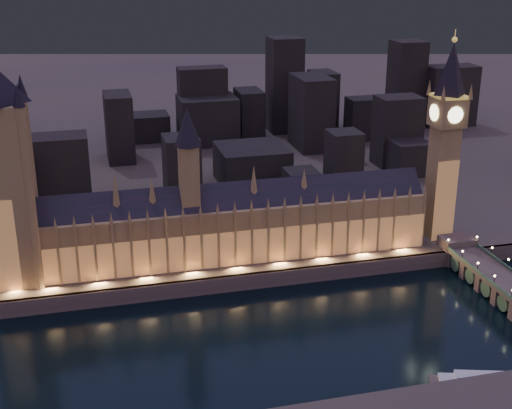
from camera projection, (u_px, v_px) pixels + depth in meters
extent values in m
plane|color=black|center=(276.00, 330.00, 308.90)|extent=(2000.00, 2000.00, 0.00)
cube|color=#3A363A|center=(146.00, 90.00, 779.49)|extent=(2000.00, 960.00, 8.00)
cube|color=#4B4340|center=(253.00, 281.00, 344.71)|extent=(2000.00, 2.50, 8.00)
cube|color=#966F46|center=(231.00, 232.00, 356.02)|extent=(200.16, 21.63, 28.00)
cube|color=#C07F47|center=(235.00, 249.00, 348.46)|extent=(200.00, 0.50, 18.00)
cube|color=black|center=(230.00, 200.00, 350.08)|extent=(200.13, 17.89, 16.26)
cube|color=#966F46|center=(189.00, 178.00, 340.89)|extent=(9.00, 9.00, 32.00)
cone|color=black|center=(187.00, 127.00, 332.15)|extent=(13.00, 13.00, 18.00)
cube|color=#966F46|center=(21.00, 261.00, 323.16)|extent=(1.20, 1.20, 28.00)
cone|color=#966F46|center=(16.00, 226.00, 317.76)|extent=(2.00, 2.00, 6.00)
cube|color=#966F46|center=(40.00, 259.00, 325.09)|extent=(1.20, 1.20, 28.00)
cone|color=#966F46|center=(36.00, 225.00, 319.70)|extent=(2.00, 2.00, 6.00)
cube|color=#966F46|center=(59.00, 258.00, 327.03)|extent=(1.20, 1.20, 28.00)
cone|color=#966F46|center=(55.00, 223.00, 321.64)|extent=(2.00, 2.00, 6.00)
cube|color=#966F46|center=(77.00, 256.00, 328.97)|extent=(1.20, 1.20, 28.00)
cone|color=#966F46|center=(74.00, 221.00, 323.57)|extent=(2.00, 2.00, 6.00)
cube|color=#966F46|center=(96.00, 254.00, 330.90)|extent=(1.20, 1.20, 28.00)
cone|color=#966F46|center=(93.00, 219.00, 325.51)|extent=(2.00, 2.00, 6.00)
cube|color=#966F46|center=(114.00, 252.00, 332.84)|extent=(1.20, 1.20, 28.00)
cone|color=#966F46|center=(111.00, 218.00, 327.44)|extent=(2.00, 2.00, 6.00)
cube|color=#966F46|center=(132.00, 250.00, 334.78)|extent=(1.20, 1.20, 28.00)
cone|color=#966F46|center=(129.00, 216.00, 329.38)|extent=(2.00, 2.00, 6.00)
cube|color=#966F46|center=(149.00, 248.00, 336.71)|extent=(1.20, 1.20, 28.00)
cone|color=#966F46|center=(147.00, 215.00, 331.32)|extent=(2.00, 2.00, 6.00)
cube|color=#966F46|center=(167.00, 247.00, 338.65)|extent=(1.20, 1.20, 28.00)
cone|color=#966F46|center=(165.00, 213.00, 333.25)|extent=(2.00, 2.00, 6.00)
cube|color=#966F46|center=(184.00, 245.00, 340.59)|extent=(1.20, 1.20, 28.00)
cone|color=#966F46|center=(183.00, 211.00, 335.19)|extent=(2.00, 2.00, 6.00)
cube|color=#966F46|center=(202.00, 243.00, 342.52)|extent=(1.20, 1.20, 28.00)
cone|color=#966F46|center=(200.00, 210.00, 337.13)|extent=(2.00, 2.00, 6.00)
cube|color=#966F46|center=(219.00, 241.00, 344.46)|extent=(1.20, 1.20, 28.00)
cone|color=#966F46|center=(218.00, 208.00, 339.06)|extent=(2.00, 2.00, 6.00)
cube|color=#966F46|center=(235.00, 240.00, 346.40)|extent=(1.20, 1.20, 28.00)
cone|color=#966F46|center=(235.00, 207.00, 341.00)|extent=(2.00, 2.00, 6.00)
cube|color=#966F46|center=(252.00, 238.00, 348.33)|extent=(1.20, 1.20, 28.00)
cone|color=#966F46|center=(252.00, 205.00, 342.94)|extent=(2.00, 2.00, 6.00)
cube|color=#966F46|center=(268.00, 236.00, 350.27)|extent=(1.20, 1.20, 28.00)
cone|color=#966F46|center=(268.00, 204.00, 344.87)|extent=(2.00, 2.00, 6.00)
cube|color=#966F46|center=(285.00, 235.00, 352.20)|extent=(1.20, 1.20, 28.00)
cone|color=#966F46|center=(285.00, 202.00, 346.81)|extent=(2.00, 2.00, 6.00)
cube|color=#966F46|center=(301.00, 233.00, 354.14)|extent=(1.20, 1.20, 28.00)
cone|color=#966F46|center=(301.00, 201.00, 348.75)|extent=(2.00, 2.00, 6.00)
cube|color=#966F46|center=(316.00, 232.00, 356.08)|extent=(1.20, 1.20, 28.00)
cone|color=#966F46|center=(317.00, 199.00, 350.68)|extent=(2.00, 2.00, 6.00)
cube|color=#966F46|center=(332.00, 230.00, 358.01)|extent=(1.20, 1.20, 28.00)
cone|color=#966F46|center=(333.00, 198.00, 352.62)|extent=(2.00, 2.00, 6.00)
cube|color=#966F46|center=(348.00, 228.00, 359.95)|extent=(1.20, 1.20, 28.00)
cone|color=#966F46|center=(349.00, 196.00, 354.55)|extent=(2.00, 2.00, 6.00)
cube|color=#966F46|center=(363.00, 227.00, 361.89)|extent=(1.20, 1.20, 28.00)
cone|color=#966F46|center=(364.00, 195.00, 356.49)|extent=(2.00, 2.00, 6.00)
cube|color=#966F46|center=(378.00, 225.00, 363.82)|extent=(1.20, 1.20, 28.00)
cone|color=#966F46|center=(380.00, 194.00, 358.43)|extent=(2.00, 2.00, 6.00)
cube|color=#966F46|center=(393.00, 224.00, 365.76)|extent=(1.20, 1.20, 28.00)
cone|color=#966F46|center=(395.00, 192.00, 360.36)|extent=(2.00, 2.00, 6.00)
cube|color=#966F46|center=(408.00, 222.00, 367.70)|extent=(1.20, 1.20, 28.00)
cone|color=#966F46|center=(410.00, 191.00, 362.30)|extent=(2.00, 2.00, 6.00)
cube|color=#966F46|center=(423.00, 221.00, 369.63)|extent=(1.20, 1.20, 28.00)
cone|color=#966F46|center=(425.00, 190.00, 364.24)|extent=(2.00, 2.00, 6.00)
cone|color=#966F46|center=(115.00, 190.00, 333.80)|extent=(4.40, 4.40, 18.00)
cone|color=#966F46|center=(152.00, 191.00, 338.45)|extent=(4.40, 4.40, 14.00)
cone|color=#966F46|center=(254.00, 181.00, 349.72)|extent=(4.40, 4.40, 16.00)
cone|color=#966F46|center=(304.00, 180.00, 356.46)|extent=(4.40, 4.40, 12.00)
cube|color=#966F46|center=(6.00, 196.00, 321.98)|extent=(24.36, 24.36, 84.90)
cube|color=#C07F47|center=(10.00, 247.00, 318.96)|extent=(22.00, 0.50, 44.00)
cylinder|color=#966F46|center=(30.00, 202.00, 314.55)|extent=(4.40, 4.40, 84.90)
cone|color=black|center=(18.00, 95.00, 297.97)|extent=(5.20, 5.20, 10.00)
cylinder|color=#966F46|center=(32.00, 186.00, 334.52)|extent=(4.40, 4.40, 84.90)
cone|color=black|center=(21.00, 86.00, 317.94)|extent=(5.20, 5.20, 10.00)
cube|color=#966F46|center=(441.00, 182.00, 376.81)|extent=(12.73, 12.73, 61.03)
cube|color=#C07F47|center=(445.00, 201.00, 374.16)|extent=(12.00, 0.50, 44.00)
cube|color=#966F46|center=(448.00, 112.00, 363.51)|extent=(15.00, 15.00, 15.06)
cube|color=#F2C64C|center=(449.00, 96.00, 360.67)|extent=(15.75, 15.75, 1.20)
cone|color=black|center=(452.00, 69.00, 355.92)|extent=(18.00, 18.00, 26.00)
sphere|color=#F2C64C|center=(455.00, 40.00, 350.85)|extent=(2.80, 2.80, 2.80)
cylinder|color=#F2C64C|center=(455.00, 34.00, 349.98)|extent=(0.40, 0.40, 5.00)
cylinder|color=#FFF2BF|center=(455.00, 115.00, 356.48)|extent=(8.40, 0.50, 8.40)
cylinder|color=#FFF2BF|center=(440.00, 108.00, 370.55)|extent=(8.40, 0.50, 8.40)
cylinder|color=#FFF2BF|center=(434.00, 113.00, 361.71)|extent=(0.50, 8.40, 8.40)
cylinder|color=#FFF2BF|center=(461.00, 111.00, 365.31)|extent=(0.50, 8.40, 8.40)
cone|color=#966F46|center=(444.00, 93.00, 350.93)|extent=(2.60, 2.60, 8.00)
cone|color=#966F46|center=(429.00, 87.00, 364.55)|extent=(2.60, 2.60, 8.00)
cone|color=#966F46|center=(471.00, 91.00, 354.42)|extent=(2.60, 2.60, 8.00)
cone|color=#966F46|center=(456.00, 86.00, 368.03)|extent=(2.60, 2.60, 8.00)
cube|color=#2D5543|center=(502.00, 291.00, 319.89)|extent=(0.80, 100.00, 1.60)
cube|color=#4B4340|center=(457.00, 246.00, 372.47)|extent=(17.15, 12.00, 9.50)
cylinder|color=black|center=(512.00, 295.00, 312.78)|extent=(0.30, 0.30, 4.40)
cube|color=#4B4340|center=(508.00, 295.00, 330.56)|extent=(15.44, 4.00, 9.50)
cylinder|color=black|center=(494.00, 281.00, 325.75)|extent=(0.30, 0.30, 4.40)
sphere|color=#FFD88C|center=(495.00, 276.00, 324.94)|extent=(1.00, 1.00, 1.00)
cube|color=#4B4340|center=(491.00, 281.00, 343.53)|extent=(15.44, 4.00, 9.50)
cylinder|color=black|center=(478.00, 267.00, 338.71)|extent=(0.30, 0.30, 4.40)
sphere|color=#FFD88C|center=(478.00, 263.00, 337.91)|extent=(1.00, 1.00, 1.00)
cylinder|color=black|center=(508.00, 264.00, 342.51)|extent=(0.30, 0.30, 4.40)
sphere|color=#FFD88C|center=(509.00, 259.00, 341.71)|extent=(1.00, 1.00, 1.00)
cube|color=#4B4340|center=(475.00, 269.00, 356.50)|extent=(15.44, 4.00, 9.50)
cylinder|color=black|center=(462.00, 255.00, 351.68)|extent=(0.30, 0.30, 4.40)
sphere|color=#FFD88C|center=(463.00, 251.00, 350.88)|extent=(1.00, 1.00, 1.00)
cylinder|color=black|center=(492.00, 252.00, 355.48)|extent=(0.30, 0.30, 4.40)
sphere|color=#FFD88C|center=(492.00, 248.00, 354.68)|extent=(1.00, 1.00, 1.00)
cube|color=#4B4340|center=(461.00, 257.00, 369.47)|extent=(15.44, 4.00, 9.50)
cylinder|color=black|center=(448.00, 244.00, 364.65)|extent=(0.30, 0.30, 4.40)
sphere|color=#FFD88C|center=(448.00, 240.00, 363.84)|extent=(1.00, 1.00, 1.00)
cylinder|color=black|center=(477.00, 241.00, 368.45)|extent=(0.30, 0.30, 4.40)
sphere|color=#FFD88C|center=(477.00, 237.00, 367.64)|extent=(1.00, 1.00, 1.00)
cylinder|color=#2D5543|center=(499.00, 287.00, 336.93)|extent=(15.10, 8.00, 8.00)
cylinder|color=#2D5543|center=(483.00, 274.00, 349.89)|extent=(15.10, 8.00, 8.00)
cylinder|color=#2D5543|center=(468.00, 262.00, 362.86)|extent=(15.10, 8.00, 8.00)
cube|color=#4B4340|center=(482.00, 384.00, 271.24)|extent=(40.08, 20.38, 0.60)
cube|color=silver|center=(482.00, 382.00, 270.93)|extent=(33.00, 16.45, 2.40)
cube|color=silver|center=(483.00, 377.00, 270.16)|extent=(21.42, 11.49, 2.20)
cube|color=black|center=(301.00, 186.00, 433.31)|extent=(19.03, 19.80, 20.37)
cube|color=black|center=(450.00, 96.00, 609.71)|extent=(42.59, 22.95, 51.12)
cube|color=black|center=(343.00, 162.00, 447.64)|extent=(19.65, 20.18, 39.53)
cube|color=black|center=(249.00, 114.00, 573.79)|extent=(19.44, 30.73, 38.50)
cube|color=black|center=(203.00, 103.00, 567.76)|extent=(37.76, 19.44, 57.09)
cube|color=black|center=(119.00, 127.00, 513.18)|extent=(18.99, 34.57, 48.43)
cube|color=black|center=(182.00, 167.00, 438.06)|extent=(21.11, 25.14, 38.94)
cube|color=black|center=(57.00, 169.00, 431.01)|extent=(38.19, 23.57, 41.39)
cube|color=black|center=(383.00, 118.00, 599.68)|extent=(43.78, 39.06, 20.65)
cube|color=black|center=(208.00, 120.00, 559.09)|extent=(44.53, 36.65, 36.42)
cube|color=black|center=(143.00, 127.00, 568.71)|extent=(40.45, 27.15, 20.80)
cube|color=black|center=(10.00, 182.00, 416.11)|extent=(24.19, 23.03, 36.01)
cube|color=black|center=(311.00, 112.00, 541.96)|extent=(24.63, 41.01, 55.13)
cube|color=black|center=(252.00, 165.00, 467.92)|extent=(44.15, 42.43, 24.43)
cube|color=black|center=(397.00, 131.00, 502.51)|extent=(30.39, 22.61, 48.82)
cube|color=black|center=(365.00, 118.00, 570.01)|extent=(28.33, 19.81, 33.36)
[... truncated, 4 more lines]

